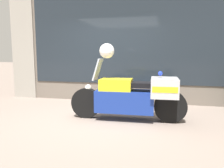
{
  "coord_description": "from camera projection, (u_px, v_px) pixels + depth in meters",
  "views": [
    {
      "loc": [
        1.47,
        -4.4,
        1.38
      ],
      "look_at": [
        0.3,
        0.57,
        0.69
      ],
      "focal_mm": 35.0,
      "sensor_mm": 36.0,
      "label": 1
    }
  ],
  "objects": [
    {
      "name": "ground_plane",
      "position": [
        93.0,
        118.0,
        4.76
      ],
      "size": [
        60.0,
        60.0,
        0.0
      ],
      "primitive_type": "plane",
      "color": "gray"
    },
    {
      "name": "shop_building",
      "position": [
        101.0,
        33.0,
        6.5
      ],
      "size": [
        6.54,
        0.55,
        4.03
      ],
      "color": "#6B6056",
      "rests_on": "ground"
    },
    {
      "name": "white_helmet",
      "position": [
        107.0,
        51.0,
        4.55
      ],
      "size": [
        0.31,
        0.31,
        0.31
      ],
      "primitive_type": "sphere",
      "color": "white",
      "rests_on": "paramedic_motorcycle"
    },
    {
      "name": "window_display",
      "position": [
        123.0,
        85.0,
        6.59
      ],
      "size": [
        5.32,
        0.3,
        2.04
      ],
      "color": "slate",
      "rests_on": "ground"
    },
    {
      "name": "paramedic_motorcycle",
      "position": [
        134.0,
        96.0,
        4.56
      ],
      "size": [
        2.45,
        0.68,
        1.3
      ],
      "rotation": [
        0.0,
        0.0,
        3.18
      ],
      "color": "black",
      "rests_on": "ground"
    }
  ]
}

